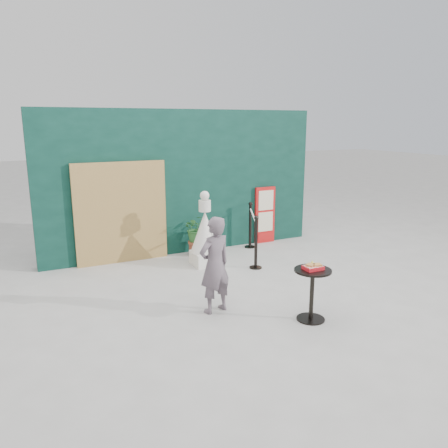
{
  "coord_description": "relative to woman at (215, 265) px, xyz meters",
  "views": [
    {
      "loc": [
        -3.24,
        -5.49,
        2.73
      ],
      "look_at": [
        0.0,
        1.2,
        1.0
      ],
      "focal_mm": 35.0,
      "sensor_mm": 36.0,
      "label": 1
    }
  ],
  "objects": [
    {
      "name": "planter",
      "position": [
        0.82,
        2.73,
        -0.22
      ],
      "size": [
        0.51,
        0.44,
        0.87
      ],
      "color": "brown",
      "rests_on": "ground"
    },
    {
      "name": "woman",
      "position": [
        0.0,
        0.0,
        0.0
      ],
      "size": [
        0.59,
        0.46,
        1.44
      ],
      "primitive_type": "imported",
      "rotation": [
        0.0,
        0.0,
        3.38
      ],
      "color": "#655660",
      "rests_on": "ground"
    },
    {
      "name": "bamboo_fence",
      "position": [
        -0.66,
        2.95,
        0.28
      ],
      "size": [
        1.8,
        0.08,
        2.0
      ],
      "primitive_type": "cube",
      "color": "tan",
      "rests_on": "ground"
    },
    {
      "name": "ground",
      "position": [
        0.74,
        0.01,
        -0.72
      ],
      "size": [
        60.0,
        60.0,
        0.0
      ],
      "primitive_type": "plane",
      "color": "#ADAAA5",
      "rests_on": "ground"
    },
    {
      "name": "food_basket",
      "position": [
        1.11,
        -0.85,
        0.07
      ],
      "size": [
        0.26,
        0.19,
        0.11
      ],
      "color": "red",
      "rests_on": "cafe_table"
    },
    {
      "name": "back_wall",
      "position": [
        0.74,
        3.16,
        0.78
      ],
      "size": [
        6.0,
        0.3,
        3.0
      ],
      "primitive_type": "cube",
      "color": "#092C24",
      "rests_on": "ground"
    },
    {
      "name": "stanchion_barrier",
      "position": [
        1.83,
        2.1,
        -0.22
      ],
      "size": [
        0.84,
        1.54,
        1.03
      ],
      "color": "black",
      "rests_on": "ground"
    },
    {
      "name": "cafe_table",
      "position": [
        1.11,
        -0.85,
        -0.22
      ],
      "size": [
        0.52,
        0.52,
        0.75
      ],
      "color": "black",
      "rests_on": "ground"
    },
    {
      "name": "statue",
      "position": [
        0.74,
        2.06,
        -0.12
      ],
      "size": [
        0.57,
        0.57,
        1.47
      ],
      "color": "white",
      "rests_on": "ground"
    },
    {
      "name": "menu_board",
      "position": [
        2.64,
        2.97,
        -0.07
      ],
      "size": [
        0.5,
        0.07,
        1.3
      ],
      "color": "red",
      "rests_on": "ground"
    }
  ]
}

